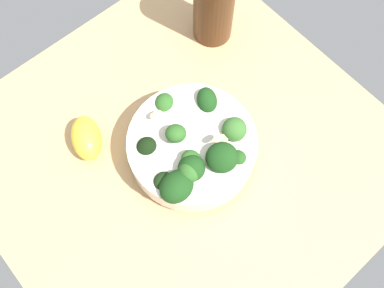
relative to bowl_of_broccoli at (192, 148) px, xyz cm
name	(u,v)px	position (x,y,z in cm)	size (l,w,h in cm)	color
ground_plane	(183,155)	(-1.72, -0.29, -5.46)	(57.03, 57.03, 3.57)	tan
bowl_of_broccoli	(192,148)	(0.00, 0.00, 0.00)	(18.50, 18.17, 8.63)	silver
lemon_wedge	(86,138)	(-11.78, -10.12, -1.51)	(6.97, 4.29, 4.34)	yellow
bottle_tall	(214,0)	(-14.86, 17.36, 3.99)	(6.42, 6.42, 16.40)	#472814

